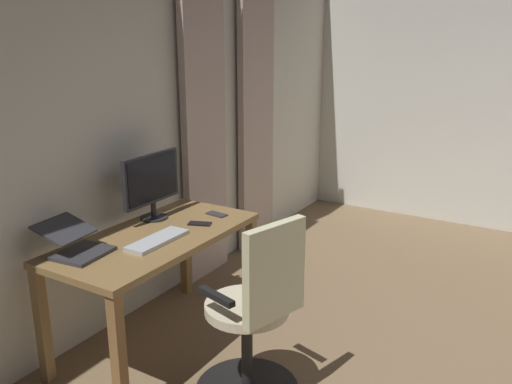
% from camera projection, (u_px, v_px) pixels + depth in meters
% --- Properties ---
extents(back_room_partition, '(5.84, 0.10, 2.84)m').
position_uv_depth(back_room_partition, '(140.00, 106.00, 3.63)').
color(back_room_partition, silver).
rests_on(back_room_partition, ground).
extents(curtain_left_panel, '(0.51, 0.06, 2.61)m').
position_uv_depth(curtain_left_panel, '(256.00, 104.00, 4.72)').
color(curtain_left_panel, '#C1ACA3').
rests_on(curtain_left_panel, ground).
extents(curtain_right_panel, '(0.49, 0.06, 2.61)m').
position_uv_depth(curtain_right_panel, '(204.00, 114.00, 4.08)').
color(curtain_right_panel, '#C1ACA3').
rests_on(curtain_right_panel, ground).
extents(desk, '(1.34, 0.66, 0.73)m').
position_uv_depth(desk, '(156.00, 250.00, 3.26)').
color(desk, olive).
rests_on(desk, ground).
extents(office_chair, '(0.56, 0.56, 1.04)m').
position_uv_depth(office_chair, '(255.00, 320.00, 2.74)').
color(office_chair, black).
rests_on(office_chair, ground).
extents(computer_monitor, '(0.49, 0.18, 0.44)m').
position_uv_depth(computer_monitor, '(152.00, 182.00, 3.45)').
color(computer_monitor, '#232328').
rests_on(computer_monitor, desk).
extents(computer_keyboard, '(0.41, 0.14, 0.02)m').
position_uv_depth(computer_keyboard, '(158.00, 240.00, 3.11)').
color(computer_keyboard, '#B7BCC1').
rests_on(computer_keyboard, desk).
extents(laptop, '(0.32, 0.38, 0.18)m').
position_uv_depth(laptop, '(76.00, 244.00, 2.94)').
color(laptop, '#333338').
rests_on(laptop, desk).
extents(cell_phone_face_up, '(0.12, 0.16, 0.01)m').
position_uv_depth(cell_phone_face_up, '(200.00, 224.00, 3.40)').
color(cell_phone_face_up, black).
rests_on(cell_phone_face_up, desk).
extents(cell_phone_by_monitor, '(0.08, 0.15, 0.01)m').
position_uv_depth(cell_phone_by_monitor, '(217.00, 214.00, 3.58)').
color(cell_phone_by_monitor, '#333338').
rests_on(cell_phone_by_monitor, desk).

